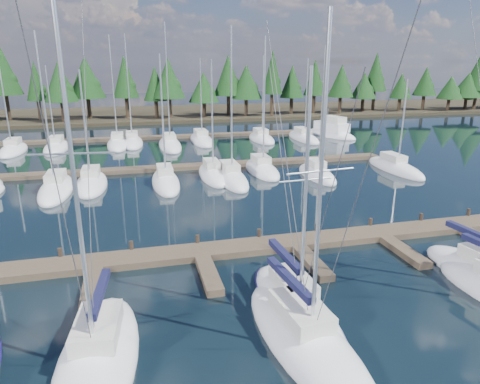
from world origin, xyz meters
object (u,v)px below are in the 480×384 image
object	(u,v)px
front_sailboat_4	(296,307)
motor_yacht_right	(331,132)
front_sailboat_3	(305,339)
main_dock	(202,256)
front_sailboat_2	(98,357)

from	to	relation	value
front_sailboat_4	motor_yacht_right	bearing A→B (deg)	62.45
front_sailboat_3	front_sailboat_4	world-z (taller)	front_sailboat_3
main_dock	front_sailboat_2	xyz separation A→B (m)	(-5.35, -7.99, 0.09)
main_dock	front_sailboat_4	bearing A→B (deg)	-62.97
front_sailboat_4	motor_yacht_right	size ratio (longest dim) A/B	1.11
main_dock	front_sailboat_3	distance (m)	9.33
front_sailboat_2	motor_yacht_right	world-z (taller)	front_sailboat_2
main_dock	front_sailboat_2	bearing A→B (deg)	-123.78
main_dock	front_sailboat_3	bearing A→B (deg)	-72.38
front_sailboat_4	front_sailboat_2	bearing A→B (deg)	-170.51
front_sailboat_2	front_sailboat_3	xyz separation A→B (m)	(8.17, -0.90, -0.01)
main_dock	front_sailboat_2	world-z (taller)	front_sailboat_2
main_dock	motor_yacht_right	distance (m)	46.90
front_sailboat_3	front_sailboat_4	size ratio (longest dim) A/B	1.15
motor_yacht_right	front_sailboat_4	bearing A→B (deg)	-117.55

